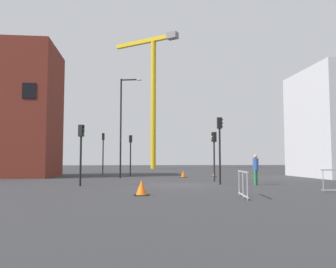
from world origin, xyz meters
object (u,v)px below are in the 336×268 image
at_px(pedestrian_walking, 256,167).
at_px(traffic_light_verge, 103,147).
at_px(traffic_cone_by_barrier, 214,174).
at_px(streetlamp_tall, 123,120).
at_px(traffic_cone_orange, 183,174).
at_px(traffic_light_median, 220,140).
at_px(construction_crane, 153,84).
at_px(traffic_cone_on_verge, 142,188).
at_px(traffic_light_island, 81,144).
at_px(traffic_light_far, 131,148).
at_px(traffic_light_corner, 214,148).

bearing_deg(pedestrian_walking, traffic_light_verge, 124.32).
bearing_deg(traffic_cone_by_barrier, traffic_light_verge, 156.06).
height_order(streetlamp_tall, traffic_cone_orange, streetlamp_tall).
bearing_deg(traffic_light_median, pedestrian_walking, -21.03).
distance_m(traffic_light_median, traffic_cone_orange, 9.31).
distance_m(construction_crane, traffic_light_verge, 28.02).
xyz_separation_m(streetlamp_tall, traffic_cone_on_verge, (1.21, -14.14, -4.56)).
height_order(traffic_light_median, traffic_cone_on_verge, traffic_light_median).
height_order(traffic_light_island, traffic_cone_on_verge, traffic_light_island).
xyz_separation_m(traffic_light_far, pedestrian_walking, (7.66, -13.13, -1.53)).
bearing_deg(traffic_light_far, traffic_light_corner, -57.90).
distance_m(traffic_light_far, traffic_cone_by_barrier, 8.34).
xyz_separation_m(traffic_light_corner, traffic_cone_by_barrier, (1.65, 7.04, -2.17)).
distance_m(streetlamp_tall, traffic_light_median, 10.36).
bearing_deg(streetlamp_tall, traffic_light_corner, -37.97).
relative_size(traffic_light_median, traffic_cone_orange, 6.84).
height_order(traffic_light_island, pedestrian_walking, traffic_light_island).
height_order(traffic_light_median, traffic_cone_orange, traffic_light_median).
bearing_deg(traffic_light_median, traffic_light_island, -176.87).
bearing_deg(traffic_cone_orange, traffic_light_far, 143.31).
distance_m(traffic_light_far, traffic_cone_orange, 6.22).
bearing_deg(traffic_light_verge, traffic_cone_by_barrier, -23.94).
relative_size(construction_crane, traffic_light_median, 5.57).
bearing_deg(traffic_light_corner, traffic_light_far, 122.10).
xyz_separation_m(construction_crane, traffic_light_median, (1.96, -39.00, -12.03)).
height_order(streetlamp_tall, traffic_light_median, streetlamp_tall).
xyz_separation_m(traffic_light_island, traffic_cone_on_verge, (3.42, -5.69, -2.13)).
relative_size(traffic_light_median, traffic_light_corner, 1.20).
bearing_deg(traffic_light_corner, pedestrian_walking, -64.90).
relative_size(traffic_light_island, traffic_light_median, 0.86).
distance_m(traffic_light_verge, pedestrian_walking, 18.59).
distance_m(traffic_light_verge, traffic_cone_orange, 9.63).
bearing_deg(traffic_cone_by_barrier, pedestrian_walking, -89.69).
distance_m(traffic_light_far, traffic_light_verge, 3.53).
height_order(traffic_light_corner, pedestrian_walking, traffic_light_corner).
relative_size(streetlamp_tall, traffic_light_far, 2.16).
xyz_separation_m(traffic_light_far, traffic_light_island, (-2.83, -12.82, -0.18)).
relative_size(traffic_light_corner, traffic_cone_by_barrier, 7.57).
bearing_deg(pedestrian_walking, traffic_light_corner, 115.10).
xyz_separation_m(traffic_cone_orange, traffic_cone_on_verge, (-4.03, -15.06, 0.03)).
bearing_deg(traffic_cone_on_verge, traffic_light_median, 50.62).
bearing_deg(traffic_light_island, traffic_light_verge, 89.80).
distance_m(streetlamp_tall, traffic_light_island, 9.07).
height_order(traffic_light_island, traffic_cone_orange, traffic_light_island).
bearing_deg(traffic_light_far, pedestrian_walking, -59.75).
relative_size(traffic_light_verge, traffic_cone_on_verge, 6.33).
height_order(construction_crane, streetlamp_tall, construction_crane).
xyz_separation_m(traffic_light_verge, pedestrian_walking, (10.44, -15.29, -1.74)).
distance_m(traffic_cone_by_barrier, traffic_cone_on_verge, 17.52).
height_order(streetlamp_tall, traffic_light_far, streetlamp_tall).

